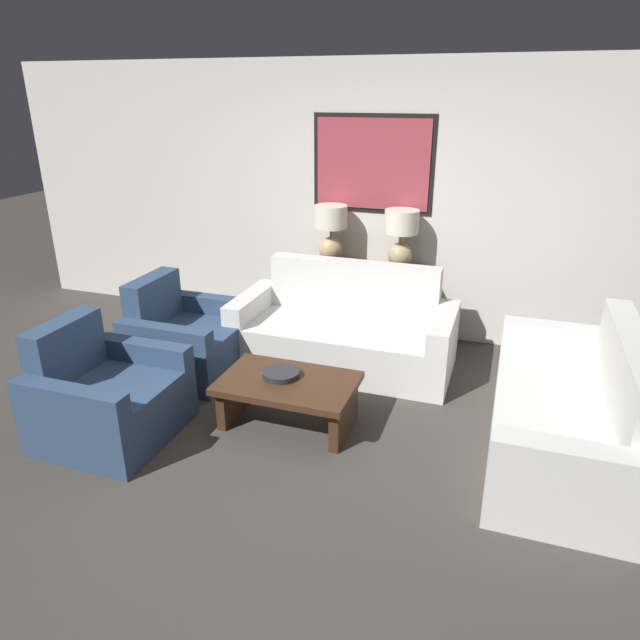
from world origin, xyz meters
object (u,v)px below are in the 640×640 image
at_px(couch_by_side, 570,414).
at_px(armchair_near_camera, 107,398).
at_px(coffee_table, 288,392).
at_px(decorative_bowl, 281,374).
at_px(table_lamp_right, 401,235).
at_px(console_table, 363,301).
at_px(armchair_near_back_wall, 186,341).
at_px(couch_by_back_wall, 344,333).
at_px(table_lamp_left, 331,229).

bearing_deg(couch_by_side, armchair_near_camera, -165.05).
height_order(coffee_table, decorative_bowl, decorative_bowl).
xyz_separation_m(table_lamp_right, decorative_bowl, (-0.51, -1.78, -0.69)).
distance_m(console_table, armchair_near_back_wall, 1.81).
height_order(console_table, couch_by_back_wall, couch_by_back_wall).
bearing_deg(table_lamp_left, armchair_near_camera, -111.69).
distance_m(console_table, couch_by_side, 2.40).
distance_m(table_lamp_left, decorative_bowl, 1.91).
relative_size(table_lamp_left, decorative_bowl, 2.07).
bearing_deg(couch_by_back_wall, table_lamp_left, 117.64).
xyz_separation_m(console_table, couch_by_back_wall, (0.00, -0.67, -0.08)).
bearing_deg(couch_by_side, couch_by_back_wall, 155.64).
distance_m(console_table, table_lamp_left, 0.79).
distance_m(couch_by_back_wall, couch_by_side, 2.05).
xyz_separation_m(console_table, table_lamp_left, (-0.35, 0.00, 0.71)).
relative_size(console_table, armchair_near_camera, 1.38).
xyz_separation_m(couch_by_back_wall, armchair_near_back_wall, (-1.29, -0.61, -0.00)).
distance_m(armchair_near_back_wall, armchair_near_camera, 1.08).
bearing_deg(table_lamp_left, coffee_table, -81.96).
bearing_deg(coffee_table, console_table, 87.07).
xyz_separation_m(table_lamp_left, couch_by_side, (2.22, -1.51, -0.79)).
xyz_separation_m(couch_by_side, armchair_near_back_wall, (-3.15, 0.24, -0.00)).
distance_m(couch_by_side, armchair_near_back_wall, 3.16).
xyz_separation_m(couch_by_back_wall, armchair_near_camera, (-1.29, -1.69, -0.00)).
distance_m(couch_by_back_wall, armchair_near_back_wall, 1.42).
bearing_deg(table_lamp_left, couch_by_back_wall, -62.36).
bearing_deg(decorative_bowl, table_lamp_left, 96.06).
height_order(decorative_bowl, armchair_near_camera, armchair_near_camera).
bearing_deg(table_lamp_right, coffee_table, -103.70).
height_order(couch_by_back_wall, couch_by_side, same).
xyz_separation_m(coffee_table, armchair_near_camera, (-1.19, -0.54, 0.02)).
bearing_deg(couch_by_back_wall, armchair_near_back_wall, -154.76).
xyz_separation_m(table_lamp_left, couch_by_back_wall, (0.35, -0.67, -0.79)).
xyz_separation_m(couch_by_side, decorative_bowl, (-2.03, -0.26, 0.10)).
bearing_deg(armchair_near_back_wall, table_lamp_left, 53.67).
xyz_separation_m(table_lamp_right, couch_by_side, (1.52, -1.51, -0.79)).
bearing_deg(decorative_bowl, couch_by_back_wall, 81.76).
relative_size(table_lamp_left, armchair_near_camera, 0.63).
height_order(console_table, decorative_bowl, console_table).
relative_size(console_table, decorative_bowl, 4.54).
relative_size(couch_by_side, coffee_table, 1.96).
distance_m(table_lamp_right, armchair_near_camera, 2.97).
bearing_deg(armchair_near_camera, couch_by_side, 14.95).
xyz_separation_m(couch_by_back_wall, decorative_bowl, (-0.16, -1.11, 0.10)).
height_order(console_table, armchair_near_camera, armchair_near_camera).
height_order(table_lamp_right, armchair_near_camera, table_lamp_right).
relative_size(couch_by_side, decorative_bowl, 7.09).
height_order(table_lamp_right, couch_by_side, table_lamp_right).
distance_m(console_table, table_lamp_right, 0.79).
distance_m(table_lamp_left, coffee_table, 2.00).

